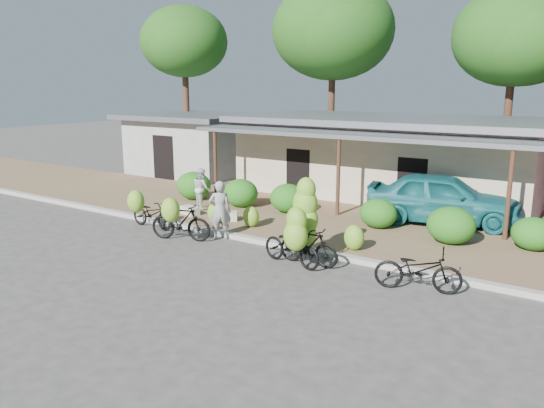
% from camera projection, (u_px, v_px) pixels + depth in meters
% --- Properties ---
extents(ground, '(100.00, 100.00, 0.00)m').
position_uv_depth(ground, '(232.00, 265.00, 14.01)').
color(ground, '#413F3C').
rests_on(ground, ground).
extents(sidewalk, '(60.00, 6.00, 0.12)m').
position_uv_depth(sidewalk, '(322.00, 223.00, 18.05)').
color(sidewalk, '#836446').
rests_on(sidewalk, ground).
extents(curb, '(60.00, 0.25, 0.15)m').
position_uv_depth(curb, '(274.00, 244.00, 15.62)').
color(curb, '#A8A399').
rests_on(curb, ground).
extents(shop_main, '(13.00, 8.50, 3.35)m').
position_uv_depth(shop_main, '(390.00, 156.00, 22.50)').
color(shop_main, beige).
rests_on(shop_main, ground).
extents(shop_grey, '(7.00, 6.00, 3.15)m').
position_uv_depth(shop_grey, '(196.00, 143.00, 28.54)').
color(shop_grey, '#ADADA8').
rests_on(shop_grey, ground).
extents(tree_back_left, '(5.14, 5.02, 9.10)m').
position_uv_depth(tree_back_left, '(183.00, 40.00, 30.51)').
color(tree_back_left, '#4D2C1F').
rests_on(tree_back_left, ground).
extents(tree_far_center, '(6.57, 6.56, 10.14)m').
position_uv_depth(tree_far_center, '(331.00, 29.00, 28.50)').
color(tree_far_center, '#4D2C1F').
rests_on(tree_far_center, ground).
extents(tree_center_right, '(5.61, 5.52, 8.98)m').
position_uv_depth(tree_center_right, '(511.00, 35.00, 24.18)').
color(tree_center_right, '#4D2C1F').
rests_on(tree_center_right, ground).
extents(hedge_0, '(1.45, 1.30, 1.13)m').
position_uv_depth(hedge_0, '(194.00, 186.00, 21.40)').
color(hedge_0, '#206016').
rests_on(hedge_0, sidewalk).
extents(hedge_1, '(1.36, 1.23, 1.06)m').
position_uv_depth(hedge_1, '(241.00, 193.00, 20.11)').
color(hedge_1, '#206016').
rests_on(hedge_1, sidewalk).
extents(hedge_2, '(1.34, 1.21, 1.05)m').
position_uv_depth(hedge_2, '(288.00, 198.00, 19.18)').
color(hedge_2, '#206016').
rests_on(hedge_2, sidewalk).
extents(hedge_3, '(1.23, 1.10, 0.96)m').
position_uv_depth(hedge_3, '(378.00, 213.00, 17.12)').
color(hedge_3, '#206016').
rests_on(hedge_3, sidewalk).
extents(hedge_4, '(1.40, 1.26, 1.09)m').
position_uv_depth(hedge_4, '(451.00, 225.00, 15.40)').
color(hedge_4, '#206016').
rests_on(hedge_4, sidewalk).
extents(hedge_5, '(1.20, 1.08, 0.94)m').
position_uv_depth(hedge_5, '(534.00, 234.00, 14.79)').
color(hedge_5, '#206016').
rests_on(hedge_5, sidewalk).
extents(bike_far_left, '(1.86, 1.26, 1.38)m').
position_uv_depth(bike_far_left, '(150.00, 212.00, 17.46)').
color(bike_far_left, black).
rests_on(bike_far_left, ground).
extents(bike_left, '(2.01, 1.43, 1.47)m').
position_uv_depth(bike_left, '(179.00, 220.00, 16.01)').
color(bike_left, black).
rests_on(bike_left, ground).
extents(bike_center, '(2.00, 1.36, 2.28)m').
position_uv_depth(bike_center, '(298.00, 231.00, 14.02)').
color(bike_center, black).
rests_on(bike_center, ground).
extents(bike_right, '(1.74, 1.17, 1.67)m').
position_uv_depth(bike_right, '(304.00, 241.00, 13.69)').
color(bike_right, black).
rests_on(bike_right, ground).
extents(bike_far_right, '(2.08, 1.19, 1.03)m').
position_uv_depth(bike_far_right, '(418.00, 270.00, 12.13)').
color(bike_far_right, black).
rests_on(bike_far_right, ground).
extents(loose_banana_a, '(0.58, 0.49, 0.72)m').
position_uv_depth(loose_banana_a, '(216.00, 213.00, 17.70)').
color(loose_banana_a, '#84C330').
rests_on(loose_banana_a, sidewalk).
extents(loose_banana_b, '(0.55, 0.47, 0.69)m').
position_uv_depth(loose_banana_b, '(251.00, 217.00, 17.25)').
color(loose_banana_b, '#84C330').
rests_on(loose_banana_b, sidewalk).
extents(loose_banana_c, '(0.58, 0.49, 0.73)m').
position_uv_depth(loose_banana_c, '(354.00, 237.00, 14.81)').
color(loose_banana_c, '#84C330').
rests_on(loose_banana_c, sidewalk).
extents(sack_near, '(0.93, 0.81, 0.30)m').
position_uv_depth(sack_near, '(225.00, 216.00, 18.11)').
color(sack_near, silver).
rests_on(sack_near, sidewalk).
extents(sack_far, '(0.83, 0.57, 0.28)m').
position_uv_depth(sack_far, '(190.00, 211.00, 18.96)').
color(sack_far, silver).
rests_on(sack_far, sidewalk).
extents(vendor, '(0.79, 0.77, 1.83)m').
position_uv_depth(vendor, '(220.00, 210.00, 16.16)').
color(vendor, gray).
rests_on(vendor, ground).
extents(bystander, '(0.93, 0.87, 1.52)m').
position_uv_depth(bystander, '(202.00, 188.00, 19.78)').
color(bystander, silver).
rests_on(bystander, sidewalk).
extents(teal_van, '(5.31, 3.03, 1.70)m').
position_uv_depth(teal_van, '(443.00, 198.00, 17.61)').
color(teal_van, '#186A70').
rests_on(teal_van, sidewalk).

